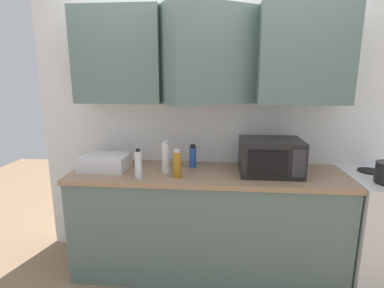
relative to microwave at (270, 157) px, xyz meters
name	(u,v)px	position (x,y,z in m)	size (l,w,h in m)	color
wall_back_with_cabinets	(209,88)	(-0.50, 0.23, 0.53)	(3.10, 0.64, 2.60)	white
counter_run	(207,222)	(-0.50, 0.00, -0.59)	(2.23, 0.63, 0.90)	slate
microwave	(270,157)	(0.00, 0.00, 0.00)	(0.48, 0.37, 0.28)	black
dish_rack	(105,162)	(-1.37, 0.00, -0.08)	(0.38, 0.30, 0.12)	silver
bottle_clear_tall	(138,165)	(-1.02, -0.21, -0.03)	(0.05, 0.05, 0.23)	silver
bottle_blue_cleaner	(193,156)	(-0.63, 0.12, -0.05)	(0.06, 0.06, 0.20)	#2D56B7
bottle_white_jar	(166,158)	(-0.84, -0.05, -0.01)	(0.06, 0.06, 0.26)	white
bottle_amber_vinegar	(177,164)	(-0.73, -0.16, -0.04)	(0.07, 0.07, 0.22)	#AD701E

